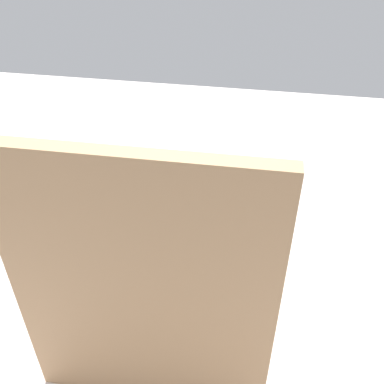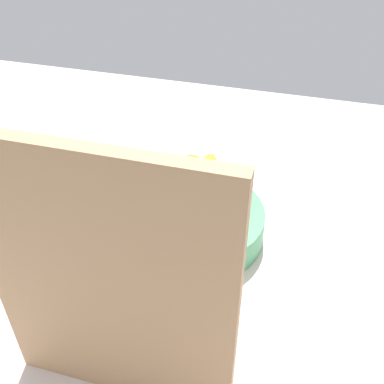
{
  "view_description": "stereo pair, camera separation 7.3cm",
  "coord_description": "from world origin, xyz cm",
  "px_view_note": "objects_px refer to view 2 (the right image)",
  "views": [
    {
      "loc": [
        -10.37,
        57.3,
        54.43
      ],
      "look_at": [
        -0.02,
        -2.59,
        9.55
      ],
      "focal_mm": 41.31,
      "sensor_mm": 36.0,
      "label": 1
    },
    {
      "loc": [
        -17.5,
        55.62,
        54.43
      ],
      "look_at": [
        -0.02,
        -2.59,
        9.55
      ],
      "focal_mm": 41.31,
      "sensor_mm": 36.0,
      "label": 2
    }
  ],
  "objects_px": {
    "orange_back_left": "(224,186)",
    "banana_bunch": "(208,193)",
    "orange_front_left": "(167,193)",
    "orange_front_right": "(168,215)",
    "fruit_bowl": "(192,222)",
    "cutting_board": "(110,293)",
    "orange_back_right": "(191,177)",
    "orange_center": "(215,208)"
  },
  "relations": [
    {
      "from": "orange_front_right",
      "to": "orange_back_left",
      "type": "relative_size",
      "value": 1.0
    },
    {
      "from": "orange_front_left",
      "to": "orange_front_right",
      "type": "distance_m",
      "value": 0.06
    },
    {
      "from": "cutting_board",
      "to": "orange_back_right",
      "type": "bearing_deg",
      "value": -87.81
    },
    {
      "from": "fruit_bowl",
      "to": "orange_center",
      "type": "xyz_separation_m",
      "value": [
        -0.05,
        0.03,
        0.07
      ]
    },
    {
      "from": "fruit_bowl",
      "to": "banana_bunch",
      "type": "distance_m",
      "value": 0.07
    },
    {
      "from": "fruit_bowl",
      "to": "orange_center",
      "type": "distance_m",
      "value": 0.09
    },
    {
      "from": "orange_front_left",
      "to": "orange_front_right",
      "type": "xyz_separation_m",
      "value": [
        -0.02,
        0.06,
        0.0
      ]
    },
    {
      "from": "fruit_bowl",
      "to": "orange_center",
      "type": "height_order",
      "value": "orange_center"
    },
    {
      "from": "fruit_bowl",
      "to": "orange_center",
      "type": "bearing_deg",
      "value": 147.24
    },
    {
      "from": "orange_back_left",
      "to": "orange_back_right",
      "type": "distance_m",
      "value": 0.06
    },
    {
      "from": "orange_back_left",
      "to": "banana_bunch",
      "type": "relative_size",
      "value": 0.45
    },
    {
      "from": "orange_center",
      "to": "orange_front_left",
      "type": "bearing_deg",
      "value": -11.35
    },
    {
      "from": "fruit_bowl",
      "to": "banana_bunch",
      "type": "bearing_deg",
      "value": -173.66
    },
    {
      "from": "orange_center",
      "to": "banana_bunch",
      "type": "distance_m",
      "value": 0.04
    },
    {
      "from": "cutting_board",
      "to": "orange_back_left",
      "type": "bearing_deg",
      "value": -98.23
    },
    {
      "from": "fruit_bowl",
      "to": "orange_back_left",
      "type": "xyz_separation_m",
      "value": [
        -0.05,
        -0.03,
        0.07
      ]
    },
    {
      "from": "orange_center",
      "to": "cutting_board",
      "type": "height_order",
      "value": "cutting_board"
    },
    {
      "from": "orange_front_left",
      "to": "banana_bunch",
      "type": "height_order",
      "value": "banana_bunch"
    },
    {
      "from": "fruit_bowl",
      "to": "orange_front_left",
      "type": "xyz_separation_m",
      "value": [
        0.04,
        0.01,
        0.07
      ]
    },
    {
      "from": "orange_back_left",
      "to": "banana_bunch",
      "type": "height_order",
      "value": "banana_bunch"
    },
    {
      "from": "fruit_bowl",
      "to": "orange_back_right",
      "type": "bearing_deg",
      "value": -70.46
    },
    {
      "from": "fruit_bowl",
      "to": "cutting_board",
      "type": "xyz_separation_m",
      "value": [
        -0.0,
        0.31,
        0.15
      ]
    },
    {
      "from": "orange_center",
      "to": "cutting_board",
      "type": "xyz_separation_m",
      "value": [
        0.05,
        0.28,
        0.08
      ]
    },
    {
      "from": "orange_front_left",
      "to": "orange_back_right",
      "type": "xyz_separation_m",
      "value": [
        -0.03,
        -0.06,
        0.0
      ]
    },
    {
      "from": "orange_center",
      "to": "orange_back_left",
      "type": "relative_size",
      "value": 1.0
    },
    {
      "from": "orange_front_left",
      "to": "orange_center",
      "type": "xyz_separation_m",
      "value": [
        -0.09,
        0.02,
        0.0
      ]
    },
    {
      "from": "orange_front_right",
      "to": "orange_back_left",
      "type": "distance_m",
      "value": 0.12
    },
    {
      "from": "fruit_bowl",
      "to": "orange_front_left",
      "type": "relative_size",
      "value": 3.27
    },
    {
      "from": "orange_back_left",
      "to": "orange_front_right",
      "type": "bearing_deg",
      "value": 57.28
    },
    {
      "from": "banana_bunch",
      "to": "orange_front_left",
      "type": "bearing_deg",
      "value": 13.62
    },
    {
      "from": "orange_front_left",
      "to": "orange_center",
      "type": "bearing_deg",
      "value": 168.65
    },
    {
      "from": "fruit_bowl",
      "to": "banana_bunch",
      "type": "xyz_separation_m",
      "value": [
        -0.03,
        -0.0,
        0.07
      ]
    },
    {
      "from": "orange_front_left",
      "to": "banana_bunch",
      "type": "xyz_separation_m",
      "value": [
        -0.07,
        -0.02,
        0.0
      ]
    },
    {
      "from": "orange_back_right",
      "to": "cutting_board",
      "type": "relative_size",
      "value": 0.22
    },
    {
      "from": "fruit_bowl",
      "to": "orange_front_right",
      "type": "bearing_deg",
      "value": 74.64
    },
    {
      "from": "orange_center",
      "to": "orange_back_left",
      "type": "distance_m",
      "value": 0.07
    },
    {
      "from": "orange_front_right",
      "to": "cutting_board",
      "type": "relative_size",
      "value": 0.22
    },
    {
      "from": "orange_center",
      "to": "fruit_bowl",
      "type": "bearing_deg",
      "value": -32.76
    },
    {
      "from": "fruit_bowl",
      "to": "orange_front_left",
      "type": "bearing_deg",
      "value": 18.17
    },
    {
      "from": "orange_front_right",
      "to": "orange_center",
      "type": "xyz_separation_m",
      "value": [
        -0.07,
        -0.04,
        0.0
      ]
    },
    {
      "from": "orange_front_right",
      "to": "orange_center",
      "type": "distance_m",
      "value": 0.08
    },
    {
      "from": "orange_front_left",
      "to": "orange_front_right",
      "type": "height_order",
      "value": "same"
    }
  ]
}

